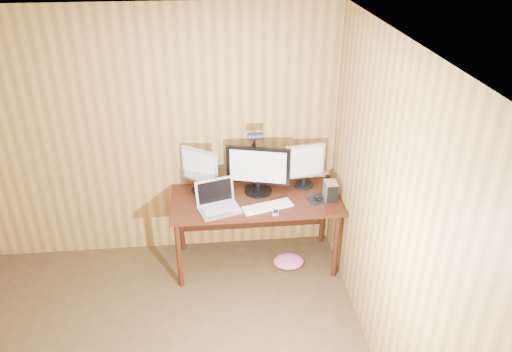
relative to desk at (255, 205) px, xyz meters
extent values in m
plane|color=silver|center=(-0.93, -1.70, 1.87)|extent=(4.00, 4.00, 0.00)
plane|color=olive|center=(-0.93, 0.30, 0.62)|extent=(4.00, 0.00, 4.00)
plane|color=olive|center=(0.82, -1.70, 0.62)|extent=(0.00, 4.00, 4.00)
cube|color=#36150B|center=(0.00, -0.07, 0.10)|extent=(1.60, 0.70, 0.04)
cube|color=#36150B|center=(0.00, 0.25, -0.17)|extent=(1.48, 0.02, 0.51)
cylinder|color=#36150B|center=(-0.74, -0.36, -0.27)|extent=(0.05, 0.05, 0.71)
cylinder|color=#36150B|center=(-0.74, 0.22, -0.27)|extent=(0.05, 0.05, 0.71)
cylinder|color=#36150B|center=(0.74, -0.36, -0.27)|extent=(0.05, 0.05, 0.71)
cylinder|color=#36150B|center=(0.74, 0.22, -0.27)|extent=(0.05, 0.05, 0.71)
cylinder|color=black|center=(0.04, 0.05, 0.13)|extent=(0.27, 0.27, 0.02)
cylinder|color=black|center=(0.04, 0.05, 0.18)|extent=(0.04, 0.04, 0.08)
cube|color=black|center=(0.04, 0.05, 0.41)|extent=(0.60, 0.19, 0.38)
cube|color=silver|center=(0.03, 0.03, 0.41)|extent=(0.52, 0.14, 0.32)
cylinder|color=black|center=(-0.51, 0.13, 0.13)|extent=(0.19, 0.19, 0.02)
cylinder|color=black|center=(-0.51, 0.13, 0.18)|extent=(0.04, 0.04, 0.08)
cube|color=silver|center=(-0.51, 0.13, 0.39)|extent=(0.34, 0.26, 0.34)
cube|color=silver|center=(-0.53, 0.11, 0.39)|extent=(0.28, 0.21, 0.29)
cylinder|color=black|center=(0.50, 0.13, 0.13)|extent=(0.19, 0.19, 0.02)
cylinder|color=black|center=(0.50, 0.13, 0.18)|extent=(0.04, 0.04, 0.08)
cube|color=silver|center=(0.50, 0.13, 0.40)|extent=(0.39, 0.09, 0.34)
cube|color=silver|center=(0.50, 0.11, 0.40)|extent=(0.34, 0.05, 0.29)
cube|color=silver|center=(-0.35, -0.26, 0.13)|extent=(0.42, 0.35, 0.02)
cube|color=silver|center=(-0.38, -0.14, 0.26)|extent=(0.36, 0.16, 0.24)
cube|color=black|center=(-0.38, -0.14, 0.26)|extent=(0.32, 0.13, 0.20)
cube|color=#B2B2B7|center=(-0.35, -0.26, 0.14)|extent=(0.34, 0.24, 0.00)
cube|color=white|center=(0.09, -0.24, 0.13)|extent=(0.49, 0.26, 0.02)
cube|color=white|center=(0.09, -0.24, 0.14)|extent=(0.45, 0.23, 0.00)
cube|color=black|center=(0.59, -0.15, 0.12)|extent=(0.24, 0.21, 0.00)
ellipsoid|color=black|center=(0.59, -0.15, 0.14)|extent=(0.10, 0.13, 0.04)
cube|color=silver|center=(0.70, -0.15, 0.21)|extent=(0.11, 0.16, 0.18)
cube|color=black|center=(0.70, -0.23, 0.21)|extent=(0.11, 0.01, 0.17)
cube|color=silver|center=(0.16, -0.34, 0.13)|extent=(0.07, 0.12, 0.01)
cube|color=black|center=(0.16, -0.34, 0.14)|extent=(0.05, 0.07, 0.00)
cylinder|color=black|center=(0.73, 0.08, 0.18)|extent=(0.05, 0.05, 0.12)
cube|color=black|center=(0.01, 0.24, 0.11)|extent=(0.05, 0.06, 0.06)
cylinder|color=black|center=(0.01, 0.24, 0.33)|extent=(0.03, 0.03, 0.42)
sphere|color=black|center=(0.01, 0.24, 0.54)|extent=(0.04, 0.04, 0.04)
cylinder|color=black|center=(0.01, 0.17, 0.62)|extent=(0.02, 0.15, 0.17)
cylinder|color=black|center=(0.01, 0.09, 0.70)|extent=(0.15, 0.07, 0.07)
camera|label=1|loc=(-0.40, -4.11, 2.57)|focal=35.00mm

